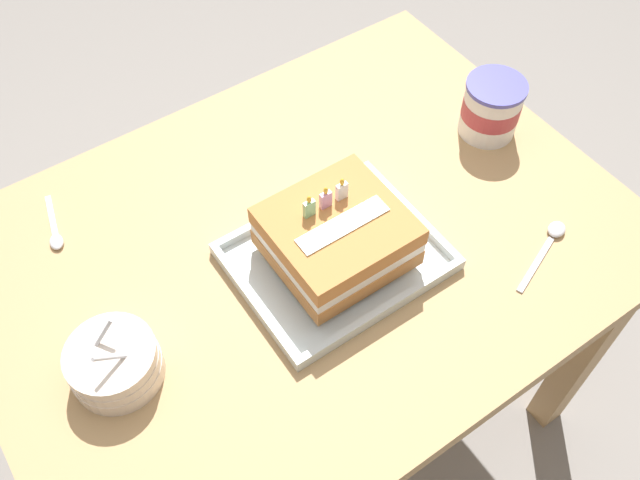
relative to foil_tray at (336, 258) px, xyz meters
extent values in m
plane|color=gray|center=(-0.02, 0.06, -0.72)|extent=(8.00, 8.00, 0.00)
cube|color=tan|center=(-0.02, 0.06, -0.02)|extent=(1.08, 0.80, 0.04)
cube|color=tan|center=(0.46, -0.28, -0.38)|extent=(0.06, 0.06, 0.68)
cube|color=tan|center=(-0.50, 0.40, -0.38)|extent=(0.06, 0.06, 0.68)
cube|color=tan|center=(0.46, 0.40, -0.38)|extent=(0.06, 0.06, 0.68)
cube|color=silver|center=(0.00, 0.00, 0.00)|extent=(0.32, 0.26, 0.01)
cube|color=silver|center=(0.00, -0.12, 0.01)|extent=(0.32, 0.01, 0.02)
cube|color=silver|center=(0.00, 0.12, 0.01)|extent=(0.32, 0.01, 0.02)
cube|color=silver|center=(-0.16, 0.00, 0.01)|extent=(0.01, 0.24, 0.02)
cube|color=silver|center=(0.16, 0.00, 0.01)|extent=(0.01, 0.24, 0.02)
cube|color=#C17B3F|center=(0.00, 0.00, 0.03)|extent=(0.20, 0.19, 0.03)
cube|color=white|center=(0.00, 0.00, 0.06)|extent=(0.20, 0.19, 0.02)
cube|color=#C17B3F|center=(0.00, 0.00, 0.09)|extent=(0.20, 0.19, 0.03)
cube|color=silver|center=(0.00, -0.01, 0.10)|extent=(0.15, 0.03, 0.00)
cube|color=#99DB9E|center=(-0.03, 0.03, 0.12)|extent=(0.02, 0.01, 0.03)
ellipsoid|color=yellow|center=(-0.03, 0.03, 0.14)|extent=(0.01, 0.01, 0.01)
cube|color=#E099C6|center=(0.00, 0.03, 0.12)|extent=(0.02, 0.01, 0.03)
ellipsoid|color=yellow|center=(0.00, 0.03, 0.14)|extent=(0.01, 0.01, 0.01)
cube|color=white|center=(0.03, 0.03, 0.12)|extent=(0.02, 0.01, 0.03)
ellipsoid|color=yellow|center=(0.03, 0.03, 0.14)|extent=(0.01, 0.01, 0.01)
cylinder|color=silver|center=(-0.38, 0.02, 0.01)|extent=(0.13, 0.13, 0.03)
cylinder|color=silver|center=(-0.38, 0.02, 0.03)|extent=(0.13, 0.13, 0.03)
cylinder|color=silver|center=(-0.38, 0.02, 0.05)|extent=(0.13, 0.13, 0.03)
cylinder|color=silver|center=(-0.38, 0.00, 0.08)|extent=(0.05, 0.01, 0.05)
cylinder|color=silver|center=(-0.38, 0.04, 0.07)|extent=(0.05, 0.01, 0.06)
cylinder|color=white|center=(0.41, 0.08, 0.04)|extent=(0.11, 0.11, 0.10)
cylinder|color=#B23D47|center=(0.41, 0.08, 0.05)|extent=(0.11, 0.11, 0.04)
cylinder|color=#4E4EB5|center=(0.41, 0.08, 0.10)|extent=(0.11, 0.11, 0.01)
ellipsoid|color=silver|center=(-0.36, 0.29, 0.00)|extent=(0.03, 0.04, 0.01)
cube|color=silver|center=(-0.35, 0.35, 0.00)|extent=(0.03, 0.09, 0.00)
ellipsoid|color=silver|center=(0.34, -0.16, 0.00)|extent=(0.04, 0.04, 0.01)
cube|color=silver|center=(0.26, -0.19, 0.00)|extent=(0.12, 0.06, 0.00)
camera|label=1|loc=(-0.38, -0.51, 0.92)|focal=38.63mm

